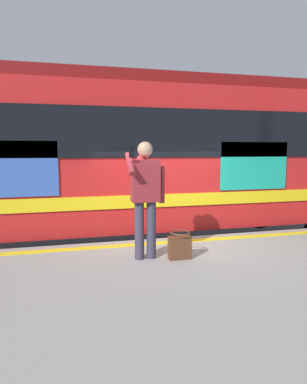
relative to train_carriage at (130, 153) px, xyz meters
name	(u,v)px	position (x,y,z in m)	size (l,w,h in m)	color
ground_plane	(165,286)	(-0.33, 1.81, -2.46)	(26.93, 26.93, 0.00)	#3D3D3F
platform	(229,339)	(-0.33, 4.36, -1.99)	(17.95, 5.09, 0.93)	gray
safety_line	(170,242)	(-0.33, 2.11, -1.53)	(17.60, 0.16, 0.01)	yellow
track_rail_near	(151,262)	(-0.33, 0.71, -2.38)	(23.34, 0.08, 0.16)	slate
track_rail_far	(139,244)	(-0.33, -0.72, -2.38)	(23.34, 0.08, 0.16)	slate
train_carriage	(130,153)	(0.00, 0.00, 0.00)	(12.88, 3.09, 3.84)	red
passenger	(145,190)	(0.27, 2.81, -0.51)	(0.57, 0.55, 1.73)	#383347
handbag	(180,246)	(-0.22, 2.97, -1.34)	(0.33, 0.30, 0.41)	#59331E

